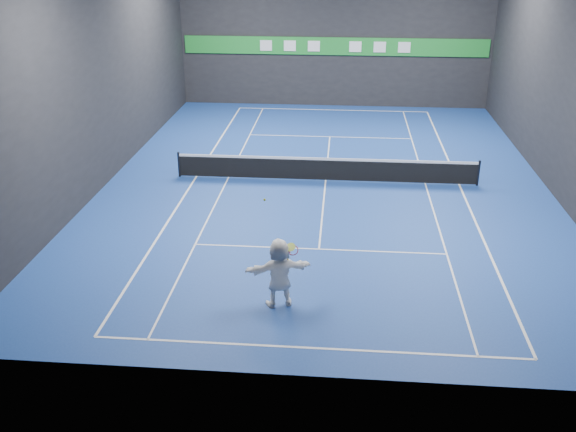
# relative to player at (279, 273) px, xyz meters

# --- Properties ---
(ground) EXTENTS (26.00, 26.00, 0.00)m
(ground) POSITION_rel_player_xyz_m (0.95, 9.91, -1.00)
(ground) COLOR navy
(ground) RESTS_ON ground
(wall_back) EXTENTS (18.00, 0.10, 9.00)m
(wall_back) POSITION_rel_player_xyz_m (0.95, 22.91, 3.50)
(wall_back) COLOR black
(wall_back) RESTS_ON ground
(wall_front) EXTENTS (18.00, 0.10, 9.00)m
(wall_front) POSITION_rel_player_xyz_m (0.95, -3.09, 3.50)
(wall_front) COLOR black
(wall_front) RESTS_ON ground
(wall_left) EXTENTS (0.10, 26.00, 9.00)m
(wall_left) POSITION_rel_player_xyz_m (-8.05, 9.91, 3.50)
(wall_left) COLOR black
(wall_left) RESTS_ON ground
(wall_right) EXTENTS (0.10, 26.00, 9.00)m
(wall_right) POSITION_rel_player_xyz_m (9.95, 9.91, 3.50)
(wall_right) COLOR black
(wall_right) RESTS_ON ground
(baseline_near) EXTENTS (10.98, 0.08, 0.01)m
(baseline_near) POSITION_rel_player_xyz_m (0.95, -1.98, -0.99)
(baseline_near) COLOR white
(baseline_near) RESTS_ON ground
(baseline_far) EXTENTS (10.98, 0.08, 0.01)m
(baseline_far) POSITION_rel_player_xyz_m (0.95, 21.80, -0.99)
(baseline_far) COLOR white
(baseline_far) RESTS_ON ground
(sideline_doubles_left) EXTENTS (0.08, 23.78, 0.01)m
(sideline_doubles_left) POSITION_rel_player_xyz_m (-4.54, 9.91, -0.99)
(sideline_doubles_left) COLOR white
(sideline_doubles_left) RESTS_ON ground
(sideline_doubles_right) EXTENTS (0.08, 23.78, 0.01)m
(sideline_doubles_right) POSITION_rel_player_xyz_m (6.44, 9.91, -0.99)
(sideline_doubles_right) COLOR white
(sideline_doubles_right) RESTS_ON ground
(sideline_singles_left) EXTENTS (0.06, 23.78, 0.01)m
(sideline_singles_left) POSITION_rel_player_xyz_m (-3.16, 9.91, -0.99)
(sideline_singles_left) COLOR white
(sideline_singles_left) RESTS_ON ground
(sideline_singles_right) EXTENTS (0.06, 23.78, 0.01)m
(sideline_singles_right) POSITION_rel_player_xyz_m (5.06, 9.91, -0.99)
(sideline_singles_right) COLOR white
(sideline_singles_right) RESTS_ON ground
(service_line_near) EXTENTS (8.23, 0.06, 0.01)m
(service_line_near) POSITION_rel_player_xyz_m (0.95, 3.51, -0.99)
(service_line_near) COLOR white
(service_line_near) RESTS_ON ground
(service_line_far) EXTENTS (8.23, 0.06, 0.01)m
(service_line_far) POSITION_rel_player_xyz_m (0.95, 16.31, -0.99)
(service_line_far) COLOR white
(service_line_far) RESTS_ON ground
(center_service_line) EXTENTS (0.06, 12.80, 0.01)m
(center_service_line) POSITION_rel_player_xyz_m (0.95, 9.91, -0.99)
(center_service_line) COLOR white
(center_service_line) RESTS_ON ground
(player) EXTENTS (1.94, 1.14, 1.99)m
(player) POSITION_rel_player_xyz_m (0.00, 0.00, 0.00)
(player) COLOR white
(player) RESTS_ON ground
(tennis_ball) EXTENTS (0.07, 0.07, 0.07)m
(tennis_ball) POSITION_rel_player_xyz_m (-0.37, -0.01, 2.13)
(tennis_ball) COLOR #DCF228
(tennis_ball) RESTS_ON player
(tennis_net) EXTENTS (12.50, 0.10, 1.07)m
(tennis_net) POSITION_rel_player_xyz_m (0.95, 9.91, -0.46)
(tennis_net) COLOR black
(tennis_net) RESTS_ON ground
(sponsor_banner) EXTENTS (17.64, 0.11, 1.00)m
(sponsor_banner) POSITION_rel_player_xyz_m (0.95, 22.84, 2.50)
(sponsor_banner) COLOR #1F8F2F
(sponsor_banner) RESTS_ON wall_back
(tennis_racket) EXTENTS (0.45, 0.33, 0.65)m
(tennis_racket) POSITION_rel_player_xyz_m (0.33, 0.05, 0.65)
(tennis_racket) COLOR red
(tennis_racket) RESTS_ON player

